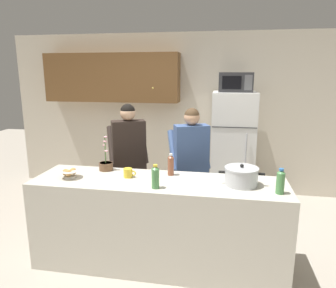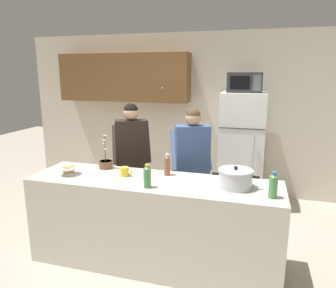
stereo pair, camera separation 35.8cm
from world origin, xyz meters
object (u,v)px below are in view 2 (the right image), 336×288
person_near_pot (132,151)px  cooking_pot (235,178)px  person_by_sink (192,158)px  bread_bowl (69,170)px  coffee_mug (125,172)px  refrigerator (241,150)px  bottle_near_edge (147,176)px  bottle_mid_counter (273,185)px  bottle_far_corner (167,165)px  microwave (245,82)px  potted_orchid (106,163)px

person_near_pot → cooking_pot: size_ratio=3.72×
person_near_pot → person_by_sink: bearing=-2.4°
bread_bowl → coffee_mug: bearing=11.9°
refrigerator → bottle_near_edge: (-0.75, -2.06, 0.18)m
bottle_mid_counter → bottle_far_corner: (-1.04, 0.34, -0.00)m
microwave → person_by_sink: size_ratio=0.31×
cooking_pot → bread_bowl: cooking_pot is taller
person_by_sink → bottle_far_corner: size_ratio=6.79×
bread_bowl → refrigerator: bearing=49.0°
bottle_mid_counter → bottle_near_edge: bearing=-176.9°
bottle_mid_counter → person_near_pot: bearing=151.4°
bottle_near_edge → bottle_mid_counter: bottle_mid_counter is taller
bread_bowl → bottle_mid_counter: bottle_mid_counter is taller
person_by_sink → bottle_mid_counter: size_ratio=6.75×
refrigerator → cooking_pot: (0.03, -1.83, 0.16)m
person_near_pot → bottle_mid_counter: (1.67, -0.91, 0.04)m
coffee_mug → bottle_mid_counter: size_ratio=0.56×
bottle_near_edge → bottle_mid_counter: (1.11, 0.06, 0.00)m
coffee_mug → potted_orchid: size_ratio=0.33×
bottle_near_edge → person_near_pot: bearing=119.7°
microwave → cooking_pot: bearing=-88.9°
bottle_mid_counter → potted_orchid: potted_orchid is taller
bottle_mid_counter → potted_orchid: size_ratio=0.59×
person_by_sink → coffee_mug: person_by_sink is taller
refrigerator → bottle_near_edge: bearing=-110.1°
person_by_sink → microwave: bearing=64.6°
bottle_near_edge → bottle_far_corner: (0.08, 0.40, 0.00)m
person_by_sink → coffee_mug: size_ratio=12.00×
cooking_pot → potted_orchid: size_ratio=1.10×
person_near_pot → cooking_pot: bearing=-28.9°
bottle_near_edge → potted_orchid: 0.79m
potted_orchid → coffee_mug: bearing=-31.6°
microwave → coffee_mug: bearing=-121.5°
refrigerator → bottle_far_corner: bearing=-112.2°
person_by_sink → bottle_mid_counter: bearing=-44.8°
potted_orchid → microwave: bearing=48.5°
person_by_sink → bread_bowl: 1.41m
refrigerator → person_by_sink: bearing=-115.0°
bottle_far_corner → potted_orchid: (-0.73, 0.04, -0.05)m
person_near_pot → coffee_mug: person_near_pot is taller
bottle_near_edge → person_by_sink: bearing=76.1°
bread_bowl → potted_orchid: 0.42m
bread_bowl → person_by_sink: bearing=35.0°
refrigerator → potted_orchid: refrigerator is taller
coffee_mug → potted_orchid: (-0.31, 0.19, 0.01)m
person_by_sink → bread_bowl: size_ratio=7.46×
bread_bowl → bottle_far_corner: size_ratio=0.91×
cooking_pot → potted_orchid: bearing=171.5°
bottle_mid_counter → bread_bowl: bearing=178.1°
bottle_near_edge → potted_orchid: bearing=145.8°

